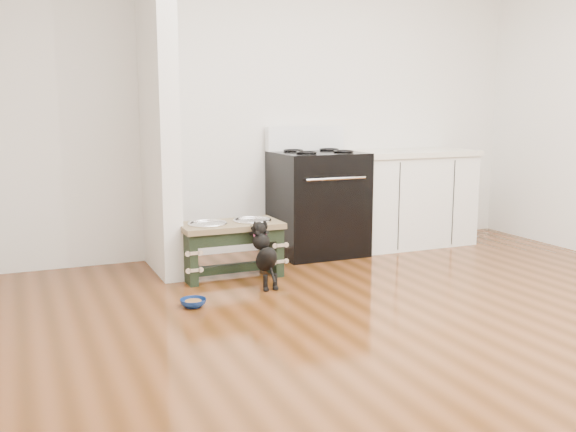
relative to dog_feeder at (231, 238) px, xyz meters
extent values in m
plane|color=#47250C|center=(0.73, -1.70, -0.31)|extent=(5.00, 5.00, 0.00)
plane|color=silver|center=(0.73, 0.80, 1.04)|extent=(5.00, 0.00, 5.00)
cube|color=silver|center=(-0.45, 0.40, 1.04)|extent=(0.15, 0.80, 2.70)
cube|color=black|center=(0.98, 0.46, 0.15)|extent=(0.76, 0.65, 0.92)
cube|color=black|center=(0.98, 0.15, 0.09)|extent=(0.58, 0.02, 0.50)
cylinder|color=silver|center=(0.98, 0.11, 0.41)|extent=(0.56, 0.02, 0.02)
cube|color=white|center=(0.98, 0.73, 0.72)|extent=(0.76, 0.08, 0.22)
torus|color=black|center=(0.80, 0.32, 0.63)|extent=(0.18, 0.18, 0.02)
torus|color=black|center=(1.16, 0.32, 0.63)|extent=(0.18, 0.18, 0.02)
torus|color=black|center=(0.80, 0.60, 0.63)|extent=(0.18, 0.18, 0.02)
torus|color=black|center=(1.16, 0.60, 0.63)|extent=(0.18, 0.18, 0.02)
cube|color=white|center=(1.96, 0.48, 0.12)|extent=(1.20, 0.60, 0.86)
cube|color=beige|center=(1.96, 0.48, 0.58)|extent=(1.24, 0.64, 0.05)
cube|color=black|center=(1.96, 0.22, -0.26)|extent=(1.20, 0.06, 0.10)
cube|color=black|center=(-0.34, 0.01, -0.11)|extent=(0.06, 0.38, 0.39)
cube|color=black|center=(0.34, 0.01, -0.11)|extent=(0.06, 0.38, 0.39)
cube|color=black|center=(0.00, -0.17, 0.03)|extent=(0.62, 0.03, 0.10)
cube|color=black|center=(0.00, 0.01, -0.24)|extent=(0.62, 0.06, 0.06)
cube|color=brown|center=(0.00, 0.01, 0.10)|extent=(0.79, 0.42, 0.04)
cylinder|color=silver|center=(-0.18, 0.01, 0.10)|extent=(0.27, 0.27, 0.05)
cylinder|color=silver|center=(0.18, 0.01, 0.10)|extent=(0.27, 0.27, 0.05)
torus|color=silver|center=(-0.18, 0.01, 0.13)|extent=(0.31, 0.31, 0.02)
torus|color=silver|center=(0.18, 0.01, 0.13)|extent=(0.31, 0.31, 0.02)
cylinder|color=black|center=(0.10, -0.48, -0.25)|extent=(0.03, 0.03, 0.12)
cylinder|color=black|center=(0.18, -0.48, -0.25)|extent=(0.03, 0.03, 0.12)
sphere|color=black|center=(0.10, -0.49, -0.29)|extent=(0.04, 0.04, 0.04)
sphere|color=black|center=(0.18, -0.49, -0.29)|extent=(0.04, 0.04, 0.04)
ellipsoid|color=black|center=(0.14, -0.40, -0.09)|extent=(0.14, 0.32, 0.28)
sphere|color=black|center=(0.14, -0.30, 0.02)|extent=(0.13, 0.13, 0.13)
sphere|color=black|center=(0.14, -0.26, 0.11)|extent=(0.11, 0.11, 0.11)
sphere|color=black|center=(0.10, -0.19, 0.11)|extent=(0.04, 0.04, 0.04)
sphere|color=black|center=(0.18, -0.19, 0.11)|extent=(0.04, 0.04, 0.04)
cylinder|color=black|center=(0.14, -0.53, -0.18)|extent=(0.02, 0.09, 0.10)
torus|color=#D83F78|center=(0.14, -0.28, 0.06)|extent=(0.11, 0.07, 0.10)
imported|color=navy|center=(-0.48, -0.64, -0.28)|extent=(0.22, 0.22, 0.05)
cylinder|color=brown|center=(-0.48, -0.64, -0.28)|extent=(0.11, 0.11, 0.02)
camera|label=1|loc=(-1.54, -4.67, 1.01)|focal=40.00mm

